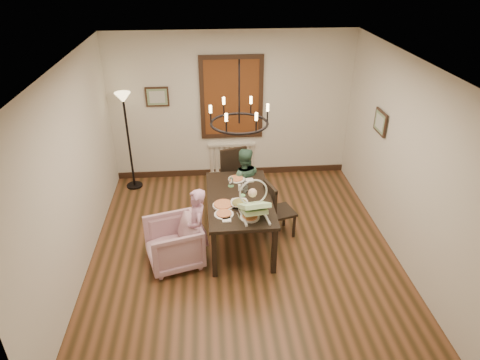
{
  "coord_description": "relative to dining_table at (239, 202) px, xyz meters",
  "views": [
    {
      "loc": [
        -0.47,
        -5.13,
        4.04
      ],
      "look_at": [
        -0.02,
        0.31,
        1.05
      ],
      "focal_mm": 32.0,
      "sensor_mm": 36.0,
      "label": 1
    }
  ],
  "objects": [
    {
      "name": "seated_man",
      "position": [
        0.13,
        0.78,
        -0.2
      ],
      "size": [
        0.5,
        0.39,
        1.0
      ],
      "primitive_type": "imported",
      "rotation": [
        0.0,
        0.0,
        3.11
      ],
      "color": "#385F49",
      "rests_on": "room_shell"
    },
    {
      "name": "picture_back",
      "position": [
        -1.31,
        2.21,
        0.95
      ],
      "size": [
        0.42,
        0.03,
        0.36
      ],
      "primitive_type": "cube",
      "color": "black",
      "rests_on": "room_shell"
    },
    {
      "name": "drinking_glass",
      "position": [
        0.1,
        0.14,
        0.16
      ],
      "size": [
        0.08,
        0.08,
        0.15
      ],
      "primitive_type": "cylinder",
      "color": "silver",
      "rests_on": "dining_table"
    },
    {
      "name": "picture_right",
      "position": [
        2.25,
        0.64,
        0.95
      ],
      "size": [
        0.03,
        0.42,
        0.36
      ],
      "primitive_type": "cube",
      "rotation": [
        0.0,
        0.0,
        1.57
      ],
      "color": "black",
      "rests_on": "room_shell"
    },
    {
      "name": "dining_table",
      "position": [
        0.0,
        0.0,
        0.0
      ],
      "size": [
        0.96,
        1.68,
        0.79
      ],
      "rotation": [
        0.0,
        0.0,
        0.01
      ],
      "color": "black",
      "rests_on": "room_shell"
    },
    {
      "name": "baby_bouncer",
      "position": [
        0.15,
        -0.5,
        0.27
      ],
      "size": [
        0.49,
        0.62,
        0.37
      ],
      "primitive_type": null,
      "rotation": [
        0.0,
        0.0,
        0.15
      ],
      "color": "#B2E29C",
      "rests_on": "dining_table"
    },
    {
      "name": "room_shell",
      "position": [
        0.04,
        0.11,
        0.7
      ],
      "size": [
        4.51,
        5.0,
        2.81
      ],
      "color": "brown",
      "rests_on": "ground"
    },
    {
      "name": "window_blinds",
      "position": [
        0.04,
        2.2,
        0.9
      ],
      "size": [
        1.0,
        0.03,
        1.4
      ],
      "primitive_type": "cube",
      "color": "brown",
      "rests_on": "room_shell"
    },
    {
      "name": "radiator",
      "position": [
        0.04,
        2.22,
        -0.35
      ],
      "size": [
        0.92,
        0.12,
        0.62
      ],
      "primitive_type": null,
      "color": "silver",
      "rests_on": "room_shell"
    },
    {
      "name": "chandelier",
      "position": [
        0.0,
        -0.0,
        1.25
      ],
      "size": [
        0.8,
        0.8,
        0.04
      ],
      "primitive_type": "torus",
      "color": "black",
      "rests_on": "room_shell"
    },
    {
      "name": "pizza_platter",
      "position": [
        -0.25,
        -0.22,
        0.11
      ],
      "size": [
        0.3,
        0.3,
        0.04
      ],
      "primitive_type": "cylinder",
      "color": "tan",
      "rests_on": "dining_table"
    },
    {
      "name": "chair_right",
      "position": [
        0.65,
        0.14,
        -0.23
      ],
      "size": [
        0.51,
        0.51,
        0.93
      ],
      "primitive_type": null,
      "rotation": [
        0.0,
        0.0,
        1.87
      ],
      "color": "black",
      "rests_on": "room_shell"
    },
    {
      "name": "armchair",
      "position": [
        -0.97,
        -0.45,
        -0.36
      ],
      "size": [
        0.92,
        0.91,
        0.68
      ],
      "primitive_type": "imported",
      "rotation": [
        0.0,
        0.0,
        -1.29
      ],
      "color": "#C899A6",
      "rests_on": "room_shell"
    },
    {
      "name": "chair_far",
      "position": [
        0.06,
        0.93,
        -0.16
      ],
      "size": [
        0.6,
        0.6,
        1.08
      ],
      "primitive_type": null,
      "rotation": [
        0.0,
        0.0,
        0.31
      ],
      "color": "black",
      "rests_on": "room_shell"
    },
    {
      "name": "floor_lamp",
      "position": [
        -1.86,
        1.89,
        0.2
      ],
      "size": [
        0.3,
        0.3,
        1.8
      ],
      "primitive_type": null,
      "color": "black",
      "rests_on": "room_shell"
    },
    {
      "name": "elderly_woman",
      "position": [
        -0.62,
        -0.46,
        -0.21
      ],
      "size": [
        0.28,
        0.39,
        0.99
      ],
      "primitive_type": "imported",
      "rotation": [
        0.0,
        0.0,
        -1.44
      ],
      "color": "#C68BAB",
      "rests_on": "room_shell"
    },
    {
      "name": "salad_bowl",
      "position": [
        -0.02,
        -0.23,
        0.12
      ],
      "size": [
        0.3,
        0.3,
        0.07
      ],
      "primitive_type": "imported",
      "color": "white",
      "rests_on": "dining_table"
    }
  ]
}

